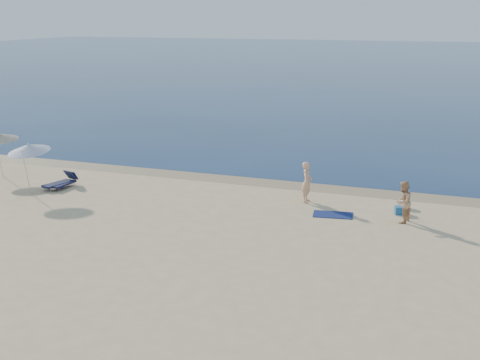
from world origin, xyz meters
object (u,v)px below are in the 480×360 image
object	(u,v)px
person_left	(307,182)
umbrella_near	(29,148)
person_right	(403,202)
blue_cooler	(400,210)

from	to	relation	value
person_left	umbrella_near	size ratio (longest dim) A/B	0.73
person_left	person_right	bearing A→B (deg)	-110.57
blue_cooler	umbrella_near	xyz separation A→B (m)	(-15.97, -2.48, 1.93)
blue_cooler	umbrella_near	size ratio (longest dim) A/B	0.18
person_left	umbrella_near	distance (m)	12.39
person_right	umbrella_near	size ratio (longest dim) A/B	0.68
person_left	person_right	distance (m)	4.32
person_right	umbrella_near	bearing A→B (deg)	-69.04
person_left	person_right	world-z (taller)	person_left
person_right	blue_cooler	distance (m)	1.20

